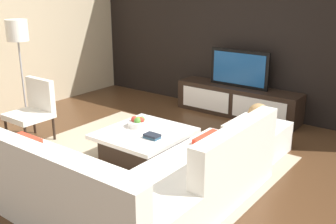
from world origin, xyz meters
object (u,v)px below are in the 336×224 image
(television, at_px, (239,69))
(decorative_ball, at_px, (258,114))
(sectional_couch, at_px, (127,182))
(book_stack, at_px, (152,136))
(ottoman, at_px, (257,138))
(media_console, at_px, (237,101))
(coffee_table, at_px, (144,145))
(fruit_bowl, at_px, (138,122))
(accent_chair_near, at_px, (34,107))
(floor_lamp, at_px, (18,37))

(television, relative_size, decorative_ball, 3.76)
(sectional_couch, distance_m, decorative_ball, 2.10)
(sectional_couch, relative_size, decorative_ball, 8.66)
(book_stack, bearing_deg, ottoman, 55.47)
(media_console, relative_size, decorative_ball, 7.76)
(media_console, distance_m, coffee_table, 2.30)
(sectional_couch, distance_m, fruit_bowl, 1.34)
(media_console, bearing_deg, ottoman, -52.94)
(fruit_bowl, xyz_separation_m, book_stack, (0.40, -0.21, -0.03))
(sectional_couch, xyz_separation_m, accent_chair_near, (-2.30, 0.57, 0.20))
(book_stack, bearing_deg, floor_lamp, 178.78)
(floor_lamp, bearing_deg, sectional_couch, -16.76)
(fruit_bowl, bearing_deg, media_console, 82.73)
(media_console, distance_m, television, 0.56)
(television, bearing_deg, decorative_ball, -52.95)
(accent_chair_near, bearing_deg, coffee_table, 8.83)
(accent_chair_near, distance_m, floor_lamp, 1.21)
(sectional_couch, bearing_deg, decorative_ball, 78.34)
(accent_chair_near, xyz_separation_m, decorative_ball, (2.72, 1.47, 0.05))
(coffee_table, xyz_separation_m, decorative_ball, (1.03, 1.06, 0.34))
(media_console, relative_size, coffee_table, 2.01)
(book_stack, bearing_deg, media_console, 92.87)
(sectional_couch, bearing_deg, book_stack, 114.38)
(floor_lamp, relative_size, decorative_ball, 5.93)
(decorative_ball, bearing_deg, media_console, 127.06)
(coffee_table, height_order, ottoman, ottoman)
(coffee_table, bearing_deg, media_console, 87.51)
(television, bearing_deg, coffee_table, -92.49)
(media_console, relative_size, television, 2.06)
(television, xyz_separation_m, coffee_table, (-0.10, -2.30, -0.61))
(floor_lamp, distance_m, fruit_bowl, 2.45)
(decorative_ball, bearing_deg, coffee_table, -134.16)
(coffee_table, relative_size, book_stack, 5.58)
(sectional_couch, height_order, decorative_ball, sectional_couch)
(floor_lamp, relative_size, ottoman, 2.32)
(decorative_ball, distance_m, book_stack, 1.44)
(sectional_couch, height_order, fruit_bowl, sectional_couch)
(television, height_order, book_stack, television)
(floor_lamp, xyz_separation_m, book_stack, (2.66, -0.06, -0.96))
(media_console, xyz_separation_m, book_stack, (0.12, -2.41, 0.16))
(decorative_ball, relative_size, book_stack, 1.45)
(television, bearing_deg, fruit_bowl, -97.27)
(accent_chair_near, relative_size, fruit_bowl, 3.11)
(media_console, relative_size, fruit_bowl, 7.60)
(fruit_bowl, bearing_deg, book_stack, -28.15)
(television, relative_size, ottoman, 1.47)
(floor_lamp, xyz_separation_m, ottoman, (3.47, 1.12, -1.17))
(ottoman, relative_size, fruit_bowl, 2.50)
(television, xyz_separation_m, book_stack, (0.12, -2.41, -0.40))
(media_console, xyz_separation_m, ottoman, (0.93, -1.23, -0.05))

